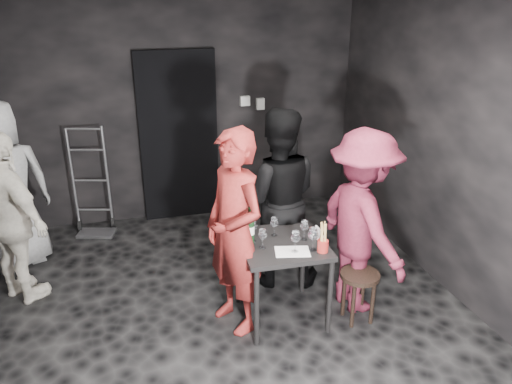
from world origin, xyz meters
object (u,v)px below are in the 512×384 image
object	(u,v)px
tasting_table	(282,252)
woman_black	(277,183)
stool	(359,283)
wine_bottle	(250,230)
bystander_cream	(9,212)
breadstick_cup	(323,238)
bystander_grey	(3,171)
hand_truck	(95,214)
server_red	(234,215)
man_maroon	(363,212)

from	to	relation	value
tasting_table	woman_black	xyz separation A→B (m)	(0.15, 0.62, 0.39)
stool	wine_bottle	world-z (taller)	wine_bottle
bystander_cream	breadstick_cup	size ratio (longest dim) A/B	6.38
bystander_grey	breadstick_cup	world-z (taller)	bystander_grey
hand_truck	server_red	distance (m)	2.65
server_red	breadstick_cup	xyz separation A→B (m)	(0.67, -0.26, -0.17)
server_red	bystander_cream	size ratio (longest dim) A/B	1.17
woman_black	breadstick_cup	size ratio (longest dim) A/B	7.40
stool	hand_truck	bearing A→B (deg)	132.70
stool	wine_bottle	xyz separation A→B (m)	(-0.91, 0.28, 0.50)
bystander_cream	tasting_table	bearing A→B (deg)	-154.97
woman_black	bystander_grey	xyz separation A→B (m)	(-2.55, 1.02, 0.02)
breadstick_cup	bystander_cream	bearing A→B (deg)	154.67
bystander_grey	wine_bottle	world-z (taller)	bystander_grey
hand_truck	wine_bottle	xyz separation A→B (m)	(1.35, -2.17, 0.64)
bystander_grey	breadstick_cup	size ratio (longest dim) A/B	7.51
hand_truck	man_maroon	distance (m)	3.33
bystander_cream	wine_bottle	xyz separation A→B (m)	(1.99, -0.90, -0.02)
stool	woman_black	bearing A→B (deg)	119.81
hand_truck	bystander_grey	size ratio (longest dim) A/B	0.61
wine_bottle	server_red	bearing A→B (deg)	-166.02
bystander_grey	wine_bottle	size ratio (longest dim) A/B	6.47
stool	woman_black	size ratio (longest dim) A/B	0.23
server_red	bystander_grey	distance (m)	2.57
bystander_cream	stool	bearing A→B (deg)	-154.30
bystander_cream	bystander_grey	size ratio (longest dim) A/B	0.85
bystander_grey	man_maroon	bearing A→B (deg)	128.79
stool	woman_black	xyz separation A→B (m)	(-0.49, 0.85, 0.66)
woman_black	man_maroon	xyz separation A→B (m)	(0.58, -0.63, -0.09)
server_red	man_maroon	world-z (taller)	server_red
woman_black	man_maroon	distance (m)	0.86
man_maroon	tasting_table	bearing A→B (deg)	80.14
tasting_table	bystander_cream	world-z (taller)	bystander_cream
stool	woman_black	distance (m)	1.18
stool	woman_black	world-z (taller)	woman_black
wine_bottle	breadstick_cup	distance (m)	0.62
man_maroon	stool	bearing A→B (deg)	148.23
tasting_table	server_red	xyz separation A→B (m)	(-0.41, 0.02, 0.39)
server_red	breadstick_cup	bearing A→B (deg)	45.74
breadstick_cup	server_red	bearing A→B (deg)	158.63
tasting_table	server_red	distance (m)	0.57
woman_black	bystander_cream	xyz separation A→B (m)	(-2.41, 0.33, -0.14)
tasting_table	wine_bottle	bearing A→B (deg)	168.75
tasting_table	wine_bottle	size ratio (longest dim) A/B	2.30
server_red	man_maroon	bearing A→B (deg)	65.53
hand_truck	stool	size ratio (longest dim) A/B	2.75
stool	man_maroon	world-z (taller)	man_maroon
bystander_cream	server_red	bearing A→B (deg)	-158.86
hand_truck	bystander_cream	xyz separation A→B (m)	(-0.63, -1.27, 0.66)
breadstick_cup	man_maroon	bearing A→B (deg)	26.65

